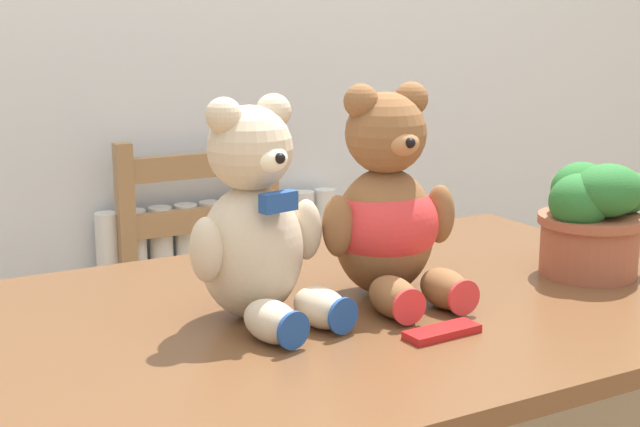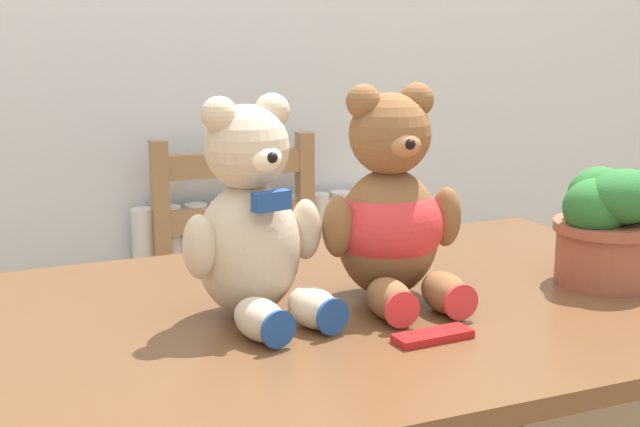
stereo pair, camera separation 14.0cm
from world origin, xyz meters
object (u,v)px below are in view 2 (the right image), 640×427
object	(u,v)px
teddy_bear_right	(391,214)
chocolate_bar	(433,336)
wooden_chair_behind	(253,324)
teddy_bear_left	(252,224)
potted_plant	(611,221)

from	to	relation	value
teddy_bear_right	chocolate_bar	bearing A→B (deg)	82.40
chocolate_bar	wooden_chair_behind	bearing A→B (deg)	86.93
teddy_bear_left	chocolate_bar	world-z (taller)	teddy_bear_left
teddy_bear_right	chocolate_bar	xyz separation A→B (m)	(-0.04, -0.20, -0.13)
teddy_bear_left	teddy_bear_right	size ratio (longest dim) A/B	0.97
wooden_chair_behind	teddy_bear_left	size ratio (longest dim) A/B	2.64
teddy_bear_right	chocolate_bar	size ratio (longest dim) A/B	2.98
teddy_bear_left	potted_plant	xyz separation A→B (m)	(0.62, -0.08, -0.04)
wooden_chair_behind	potted_plant	distance (m)	0.99
teddy_bear_left	teddy_bear_right	bearing A→B (deg)	169.06
teddy_bear_left	teddy_bear_right	distance (m)	0.24
wooden_chair_behind	teddy_bear_right	size ratio (longest dim) A/B	2.57
wooden_chair_behind	teddy_bear_left	bearing A→B (deg)	71.48
teddy_bear_right	chocolate_bar	world-z (taller)	teddy_bear_right
teddy_bear_right	potted_plant	bearing A→B (deg)	170.87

